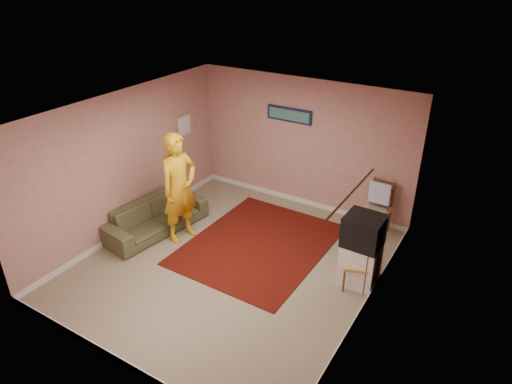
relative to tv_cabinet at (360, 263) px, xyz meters
The scene contains 26 objects.
ground 2.08m from the tv_cabinet, 162.41° to the right, with size 5.00×5.00×0.00m, color gray.
wall_back 2.87m from the tv_cabinet, 136.02° to the left, with size 4.50×0.02×2.60m, color tan.
wall_front 3.80m from the tv_cabinet, 122.02° to the right, with size 4.50×0.02×2.60m, color tan.
wall_left 4.35m from the tv_cabinet, behind, with size 0.02×5.00×2.60m, color tan.
wall_right 1.17m from the tv_cabinet, 64.11° to the right, with size 0.02×5.00×2.60m, color tan.
ceiling 3.04m from the tv_cabinet, 162.41° to the right, with size 4.50×5.00×0.02m, color silver.
baseboard_back 2.72m from the tv_cabinet, 136.17° to the left, with size 4.50×0.02×0.10m, color silver.
baseboard_front 3.68m from the tv_cabinet, 122.10° to the right, with size 4.50×0.02×0.10m, color silver.
baseboard_left 4.25m from the tv_cabinet, behind, with size 0.02×5.00×0.10m, color silver.
baseboard_right 0.75m from the tv_cabinet, 64.87° to the right, with size 0.02×5.00×0.10m, color silver.
window 1.90m from the tv_cabinet, 79.04° to the right, with size 0.01×1.10×1.50m, color black.
curtain_sheer 1.92m from the tv_cabinet, 80.47° to the right, with size 0.01×0.75×2.10m, color silver.
curtain_floral 1.35m from the tv_cabinet, 74.69° to the right, with size 0.01×0.35×2.10m, color white.
curtain_rod 2.50m from the tv_cabinet, 80.65° to the right, with size 0.02×0.02×1.40m, color brown.
picture_back 3.28m from the tv_cabinet, 140.60° to the left, with size 0.95×0.04×0.28m.
picture_left 4.45m from the tv_cabinet, 166.74° to the left, with size 0.04×0.38×0.42m.
area_rug 1.90m from the tv_cabinet, behind, with size 2.25×2.81×0.01m, color black.
tv_cabinet is the anchor object (origin of this frame).
crt_tv 0.59m from the tv_cabinet, behind, with size 0.58×0.52×0.49m.
chair_a 1.62m from the tv_cabinet, 99.02° to the left, with size 0.48×0.46×0.54m.
dvd_player 1.61m from the tv_cabinet, 99.02° to the left, with size 0.32×0.23×0.06m, color #A9A9AD.
blue_throw 1.66m from the tv_cabinet, 99.02° to the left, with size 0.38×0.05×0.40m, color #89A0E0.
chair_b 0.21m from the tv_cabinet, 97.05° to the right, with size 0.47×0.48×0.46m.
game_console 0.17m from the tv_cabinet, 97.05° to the right, with size 0.23×0.17×0.05m, color silver.
sofa 3.78m from the tv_cabinet, behind, with size 1.98×0.77×0.58m, color brown.
person 3.27m from the tv_cabinet, behind, with size 0.73×0.48×2.00m, color gold.
Camera 1 is at (3.57, -5.12, 4.55)m, focal length 32.00 mm.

